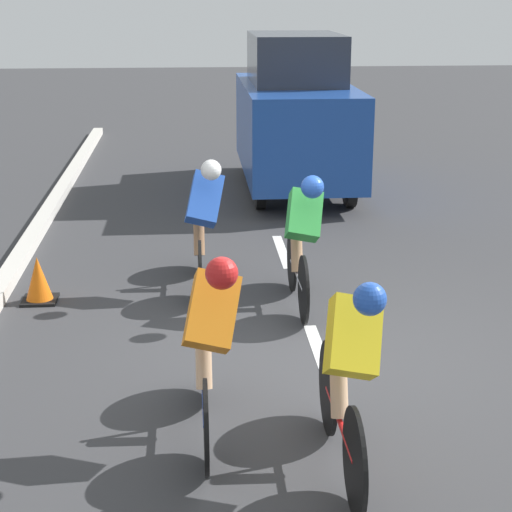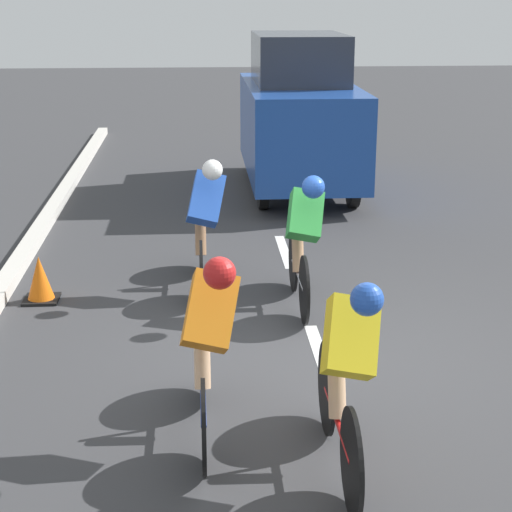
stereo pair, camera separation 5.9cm
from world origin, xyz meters
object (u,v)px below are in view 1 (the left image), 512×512
Objects in this scene: cyclist_yellow at (349,372)px; traffic_cone at (38,280)px; cyclist_orange at (210,340)px; cyclist_green at (302,238)px; support_car at (296,115)px; cyclist_blue at (203,220)px.

cyclist_yellow reaches higher than traffic_cone.
cyclist_orange is 2.80m from cyclist_green.
cyclist_yellow is 0.44× the size of support_car.
cyclist_blue reaches higher than traffic_cone.
cyclist_green is at bearing 83.70° from support_car.
traffic_cone is (1.73, -3.03, -0.54)m from cyclist_orange.
cyclist_blue reaches higher than cyclist_yellow.
cyclist_blue reaches higher than cyclist_orange.
cyclist_green is at bearing 145.39° from cyclist_blue.
cyclist_orange is 1.02× the size of cyclist_green.
cyclist_yellow is at bearing 85.30° from support_car.
support_car reaches higher than cyclist_yellow.
support_car reaches higher than cyclist_green.
cyclist_yellow is 8.69m from support_car.
cyclist_orange is 3.46× the size of traffic_cone.
support_car is at bearing -94.70° from cyclist_yellow.
cyclist_blue is 1.84m from traffic_cone.
cyclist_yellow is at bearing 148.49° from cyclist_orange.
support_car is (-1.59, -4.80, 0.44)m from cyclist_blue.
support_car is (-0.61, -5.48, 0.46)m from cyclist_green.
cyclist_green is at bearing -91.91° from cyclist_yellow.
cyclist_yellow is 4.46m from traffic_cone.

